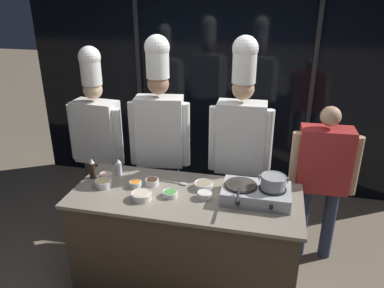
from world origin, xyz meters
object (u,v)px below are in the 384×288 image
(portable_stove, at_px, (256,193))
(prep_bowl_chicken, at_px, (141,195))
(frying_pan, at_px, (241,183))
(prep_bowl_carrots, at_px, (135,184))
(prep_bowl_onion, at_px, (205,195))
(chef_head, at_px, (97,131))
(squeeze_bottle_clear, at_px, (119,167))
(stock_pot, at_px, (273,182))
(squeeze_bottle_soy, at_px, (92,169))
(chef_sous, at_px, (160,129))
(prep_bowl_soy_glaze, at_px, (152,182))
(chef_line, at_px, (241,134))
(person_guest, at_px, (323,172))
(prep_bowl_mushrooms, at_px, (204,185))
(prep_bowl_shrimp, at_px, (106,175))
(prep_bowl_ginger, at_px, (104,183))
(prep_bowl_scallions, at_px, (170,193))
(serving_spoon_slotted, at_px, (180,183))

(portable_stove, xyz_separation_m, prep_bowl_chicken, (-0.90, -0.20, -0.02))
(frying_pan, relative_size, prep_bowl_carrots, 4.30)
(prep_bowl_onion, height_order, chef_head, chef_head)
(squeeze_bottle_clear, height_order, chef_head, chef_head)
(stock_pot, relative_size, squeeze_bottle_soy, 1.20)
(portable_stove, relative_size, chef_sous, 0.26)
(prep_bowl_chicken, height_order, prep_bowl_soy_glaze, prep_bowl_chicken)
(stock_pot, height_order, prep_bowl_onion, stock_pot)
(chef_line, bearing_deg, person_guest, 175.94)
(frying_pan, xyz_separation_m, chef_head, (-1.54, 0.62, 0.09))
(stock_pot, bearing_deg, prep_bowl_onion, -172.35)
(prep_bowl_onion, relative_size, prep_bowl_mushrooms, 0.74)
(prep_bowl_chicken, bearing_deg, prep_bowl_carrots, 123.64)
(prep_bowl_shrimp, xyz_separation_m, chef_sous, (0.36, 0.50, 0.30))
(prep_bowl_soy_glaze, height_order, chef_sous, chef_sous)
(portable_stove, relative_size, prep_bowl_ginger, 3.68)
(prep_bowl_ginger, height_order, chef_sous, chef_sous)
(prep_bowl_scallions, bearing_deg, prep_bowl_chicken, -156.22)
(prep_bowl_chicken, bearing_deg, chef_sous, 95.84)
(squeeze_bottle_soy, bearing_deg, squeeze_bottle_clear, 29.06)
(prep_bowl_mushrooms, distance_m, prep_bowl_shrimp, 0.89)
(serving_spoon_slotted, bearing_deg, prep_bowl_ginger, -163.21)
(person_guest, bearing_deg, frying_pan, 38.62)
(prep_bowl_soy_glaze, bearing_deg, prep_bowl_ginger, -162.83)
(prep_bowl_chicken, relative_size, person_guest, 0.11)
(frying_pan, relative_size, chef_head, 0.23)
(prep_bowl_scallions, distance_m, chef_sous, 0.80)
(portable_stove, xyz_separation_m, prep_bowl_mushrooms, (-0.44, 0.09, -0.03))
(stock_pot, height_order, chef_sous, chef_sous)
(squeeze_bottle_soy, distance_m, chef_head, 0.62)
(stock_pot, height_order, squeeze_bottle_soy, stock_pot)
(stock_pot, relative_size, prep_bowl_ginger, 1.53)
(frying_pan, relative_size, chef_line, 0.22)
(squeeze_bottle_soy, distance_m, prep_bowl_carrots, 0.44)
(prep_bowl_scallions, distance_m, chef_head, 1.23)
(serving_spoon_slotted, bearing_deg, squeeze_bottle_soy, -175.40)
(prep_bowl_mushrooms, xyz_separation_m, prep_bowl_ginger, (-0.84, -0.16, 0.00))
(prep_bowl_ginger, bearing_deg, chef_sous, 64.54)
(portable_stove, xyz_separation_m, prep_bowl_soy_glaze, (-0.89, 0.05, -0.03))
(squeeze_bottle_soy, bearing_deg, prep_bowl_shrimp, 11.85)
(frying_pan, distance_m, prep_bowl_carrots, 0.90)
(frying_pan, bearing_deg, chef_sous, 145.76)
(prep_bowl_onion, xyz_separation_m, prep_bowl_soy_glaze, (-0.49, 0.12, -0.00))
(frying_pan, distance_m, prep_bowl_scallions, 0.58)
(prep_bowl_scallions, height_order, prep_bowl_soy_glaze, prep_bowl_soy_glaze)
(squeeze_bottle_clear, relative_size, prep_bowl_carrots, 1.48)
(prep_bowl_shrimp, height_order, chef_sous, chef_sous)
(stock_pot, distance_m, person_guest, 0.74)
(portable_stove, relative_size, squeeze_bottle_clear, 3.47)
(prep_bowl_carrots, xyz_separation_m, serving_spoon_slotted, (0.36, 0.13, -0.02))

